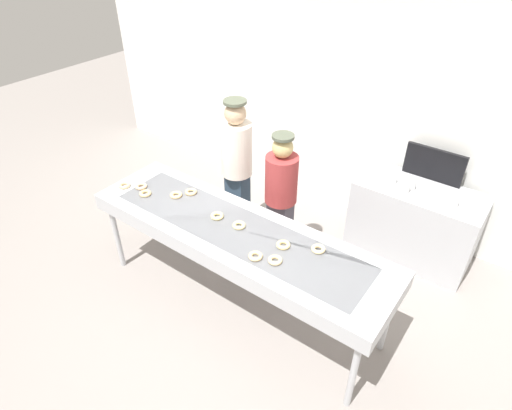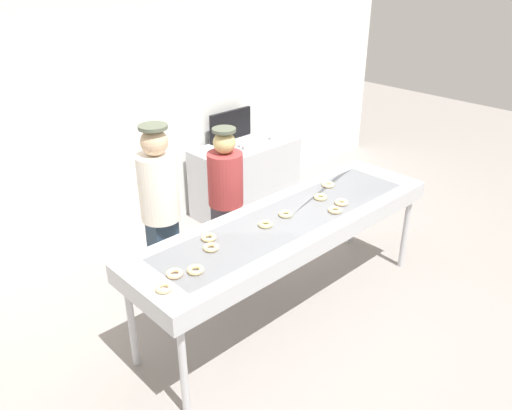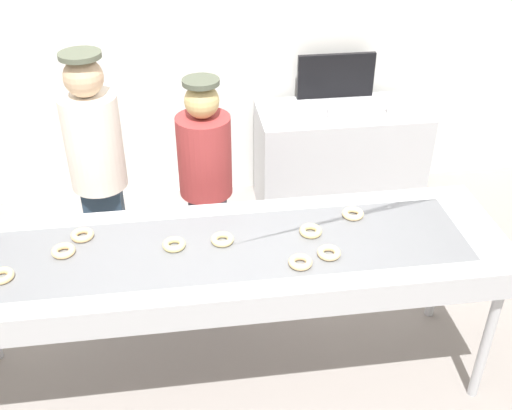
{
  "view_description": "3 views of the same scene",
  "coord_description": "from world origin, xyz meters",
  "views": [
    {
      "loc": [
        1.93,
        -2.33,
        3.36
      ],
      "look_at": [
        -0.02,
        0.32,
        1.02
      ],
      "focal_mm": 30.32,
      "sensor_mm": 36.0,
      "label": 1
    },
    {
      "loc": [
        -2.83,
        -2.58,
        2.98
      ],
      "look_at": [
        -0.06,
        0.34,
        0.96
      ],
      "focal_mm": 36.06,
      "sensor_mm": 36.0,
      "label": 2
    },
    {
      "loc": [
        -0.18,
        -2.51,
        2.83
      ],
      "look_at": [
        0.2,
        0.2,
        1.06
      ],
      "focal_mm": 42.77,
      "sensor_mm": 36.0,
      "label": 3
    }
  ],
  "objects": [
    {
      "name": "worker_assistant",
      "position": [
        -0.7,
        0.89,
        0.98
      ],
      "size": [
        0.34,
        0.34,
        1.71
      ],
      "rotation": [
        0.0,
        0.0,
        3.2
      ],
      "color": "#253748",
      "rests_on": "ground"
    },
    {
      "name": "plain_donut_10",
      "position": [
        0.47,
        0.05,
        0.97
      ],
      "size": [
        0.17,
        0.17,
        0.03
      ],
      "primitive_type": "torus",
      "rotation": [
        0.0,
        0.0,
        2.29
      ],
      "color": "#F3D385",
      "rests_on": "fryer_conveyor"
    },
    {
      "name": "paper_cup_3",
      "position": [
        1.45,
        1.64,
        0.93
      ],
      "size": [
        0.07,
        0.07,
        0.11
      ],
      "primitive_type": "cylinder",
      "color": "white",
      "rests_on": "prep_counter"
    },
    {
      "name": "plain_donut_2",
      "position": [
        0.73,
        0.18,
        0.97
      ],
      "size": [
        0.16,
        0.16,
        0.03
      ],
      "primitive_type": "torus",
      "rotation": [
        0.0,
        0.0,
        2.57
      ],
      "color": "#F3CF91",
      "rests_on": "fryer_conveyor"
    },
    {
      "name": "plain_donut_0",
      "position": [
        -0.0,
        0.04,
        0.97
      ],
      "size": [
        0.17,
        0.17,
        0.03
      ],
      "primitive_type": "torus",
      "rotation": [
        0.0,
        0.0,
        0.82
      ],
      "color": "#EAD08B",
      "rests_on": "fryer_conveyor"
    },
    {
      "name": "fryer_conveyor",
      "position": [
        0.0,
        0.0,
        0.87
      ],
      "size": [
        2.97,
        0.83,
        0.95
      ],
      "color": "#B7BABF",
      "rests_on": "ground"
    },
    {
      "name": "plain_donut_9",
      "position": [
        0.36,
        -0.2,
        0.97
      ],
      "size": [
        0.14,
        0.14,
        0.03
      ],
      "primitive_type": "torus",
      "rotation": [
        0.0,
        0.0,
        2.9
      ],
      "color": "#E9C386",
      "rests_on": "fryer_conveyor"
    },
    {
      "name": "ground_plane",
      "position": [
        0.0,
        0.0,
        0.0
      ],
      "size": [
        16.0,
        16.0,
        0.0
      ],
      "primitive_type": "plane",
      "color": "gray"
    },
    {
      "name": "plain_donut_4",
      "position": [
        -0.25,
        0.03,
        0.97
      ],
      "size": [
        0.17,
        0.17,
        0.03
      ],
      "primitive_type": "torus",
      "rotation": [
        0.0,
        0.0,
        0.95
      ],
      "color": "#EED586",
      "rests_on": "fryer_conveyor"
    },
    {
      "name": "paper_cup_1",
      "position": [
        0.97,
        1.59,
        0.93
      ],
      "size": [
        0.07,
        0.07,
        0.11
      ],
      "primitive_type": "cylinder",
      "color": "white",
      "rests_on": "prep_counter"
    },
    {
      "name": "paper_cup_2",
      "position": [
        1.0,
        1.69,
        0.93
      ],
      "size": [
        0.07,
        0.07,
        0.11
      ],
      "primitive_type": "cylinder",
      "color": "white",
      "rests_on": "prep_counter"
    },
    {
      "name": "plain_donut_1",
      "position": [
        -1.07,
        -0.11,
        0.97
      ],
      "size": [
        0.12,
        0.12,
        0.03
      ],
      "primitive_type": "torus",
      "rotation": [
        0.0,
        0.0,
        0.0
      ],
      "color": "#F5CC85",
      "rests_on": "fryer_conveyor"
    },
    {
      "name": "paper_cup_0",
      "position": [
        0.8,
        1.69,
        0.93
      ],
      "size": [
        0.07,
        0.07,
        0.11
      ],
      "primitive_type": "cylinder",
      "color": "white",
      "rests_on": "prep_counter"
    },
    {
      "name": "plain_donut_6",
      "position": [
        -0.72,
        0.18,
        0.97
      ],
      "size": [
        0.14,
        0.14,
        0.03
      ],
      "primitive_type": "torus",
      "rotation": [
        0.0,
        0.0,
        1.4
      ],
      "color": "#EDC282",
      "rests_on": "fryer_conveyor"
    },
    {
      "name": "plain_donut_3",
      "position": [
        0.52,
        -0.15,
        0.97
      ],
      "size": [
        0.16,
        0.16,
        0.03
      ],
      "primitive_type": "torus",
      "rotation": [
        0.0,
        0.0,
        2.69
      ],
      "color": "#F0CC8E",
      "rests_on": "fryer_conveyor"
    },
    {
      "name": "menu_display",
      "position": [
        1.1,
        2.01,
        1.05
      ],
      "size": [
        0.63,
        0.04,
        0.36
      ],
      "primitive_type": "cube",
      "color": "black",
      "rests_on": "prep_counter"
    },
    {
      "name": "plain_donut_8",
      "position": [
        -0.8,
        0.05,
        0.97
      ],
      "size": [
        0.14,
        0.14,
        0.03
      ],
      "primitive_type": "torus",
      "rotation": [
        0.0,
        0.0,
        1.32
      ],
      "color": "#F9CA87",
      "rests_on": "fryer_conveyor"
    },
    {
      "name": "worker_baker",
      "position": [
        -0.04,
        0.78,
        0.87
      ],
      "size": [
        0.33,
        0.33,
        1.56
      ],
      "rotation": [
        0.0,
        0.0,
        3.41
      ],
      "color": "#3D3942",
      "rests_on": "ground"
    },
    {
      "name": "prep_counter",
      "position": [
        1.1,
        1.75,
        0.43
      ],
      "size": [
        1.32,
        0.63,
        0.87
      ],
      "primitive_type": "cube",
      "color": "#B7BABF",
      "rests_on": "ground"
    }
  ]
}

